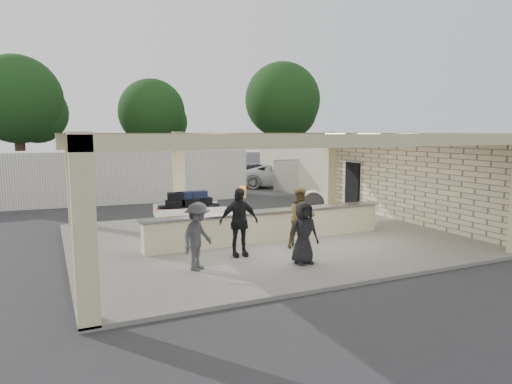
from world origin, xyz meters
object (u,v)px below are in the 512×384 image
drum_fan (313,203)px  car_dark (260,175)px  passenger_b (239,222)px  car_white_a (281,175)px  luggage_cart (188,209)px  car_white_b (331,172)px  passenger_a (302,218)px  baggage_counter (270,226)px  passenger_d (304,233)px  passenger_c (198,236)px  container_white (129,176)px  baggage_handler (241,210)px

drum_fan → car_dark: car_dark is taller
passenger_b → car_white_a: bearing=61.4°
luggage_cart → car_white_b: size_ratio=0.49×
passenger_b → passenger_a: bearing=6.0°
car_dark → car_white_a: bearing=-126.1°
drum_fan → passenger_b: passenger_b is taller
baggage_counter → passenger_d: passenger_d is taller
drum_fan → passenger_c: bearing=-116.7°
luggage_cart → drum_fan: size_ratio=2.30×
passenger_a → drum_fan: bearing=59.1°
passenger_a → container_white: container_white is taller
baggage_counter → baggage_handler: bearing=105.8°
baggage_handler → passenger_d: size_ratio=0.99×
luggage_cart → passenger_d: bearing=-66.2°
passenger_a → passenger_b: size_ratio=0.93×
drum_fan → baggage_handler: (-3.82, -1.50, 0.23)m
drum_fan → baggage_handler: baggage_handler is taller
passenger_b → container_white: size_ratio=0.16×
passenger_b → container_white: bearing=97.6°
baggage_counter → drum_fan: bearing=40.4°
luggage_cart → passenger_a: bearing=-50.5°
passenger_c → car_dark: size_ratio=0.40×
baggage_counter → passenger_b: size_ratio=4.27×
container_white → baggage_counter: bearing=-73.3°
baggage_counter → car_dark: size_ratio=1.92×
baggage_counter → car_white_a: car_white_a is taller
passenger_d → car_white_b: (11.92, 16.39, -0.12)m
passenger_a → car_white_a: passenger_a is taller
car_white_a → passenger_c: bearing=164.3°
luggage_cart → car_dark: (8.48, 11.97, -0.15)m
drum_fan → container_white: size_ratio=0.09×
luggage_cart → container_white: size_ratio=0.21×
luggage_cart → car_white_b: car_white_b is taller
car_dark → container_white: size_ratio=0.36×
car_white_b → container_white: (-14.15, -2.57, 0.50)m
passenger_a → passenger_b: 2.07m
luggage_cart → car_white_a: size_ratio=0.47×
passenger_b → container_white: (-0.96, 12.43, 0.24)m
drum_fan → passenger_a: (-2.93, -4.06, 0.32)m
drum_fan → passenger_c: 8.11m
passenger_d → car_dark: passenger_d is taller
passenger_b → passenger_c: size_ratio=1.12×
drum_fan → baggage_handler: size_ratio=0.67×
drum_fan → car_white_a: 11.09m
drum_fan → passenger_b: (-5.00, -4.16, 0.38)m
car_white_a → baggage_handler: bearing=165.2°
passenger_c → container_white: bearing=48.2°
passenger_d → baggage_counter: bearing=84.1°
passenger_a → car_dark: passenger_a is taller
passenger_c → passenger_d: passenger_c is taller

